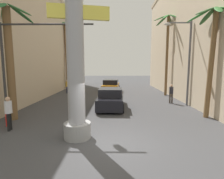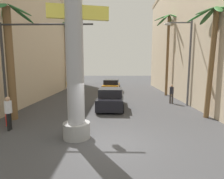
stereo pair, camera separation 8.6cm
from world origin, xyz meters
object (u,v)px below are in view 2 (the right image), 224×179
at_px(traffic_light_mast, 31,52).
at_px(fire_hydrant, 8,119).
at_px(street_lamp, 186,55).
at_px(pedestrian_mid_right, 172,92).
at_px(car_lead, 111,99).
at_px(pedestrian_far_left, 68,85).
at_px(palm_tree_mid_right, 168,42).
at_px(palm_tree_far_left, 67,50).
at_px(palm_tree_near_right, 213,42).
at_px(pedestrian_curb_left, 8,111).
at_px(car_far, 112,86).
at_px(palm_tree_near_left, 9,51).
at_px(neon_sign_pole, 74,29).

bearing_deg(traffic_light_mast, fire_hydrant, -139.34).
relative_size(street_lamp, pedestrian_mid_right, 4.08).
bearing_deg(traffic_light_mast, car_lead, 38.21).
bearing_deg(pedestrian_far_left, palm_tree_mid_right, -7.60).
bearing_deg(palm_tree_mid_right, palm_tree_far_left, 156.53).
relative_size(palm_tree_near_right, pedestrian_curb_left, 3.91).
bearing_deg(car_far, street_lamp, -52.83).
distance_m(pedestrian_far_left, fire_hydrant, 11.96).
bearing_deg(car_far, pedestrian_far_left, -165.37).
height_order(palm_tree_far_left, pedestrian_far_left, palm_tree_far_left).
distance_m(traffic_light_mast, car_lead, 6.52).
xyz_separation_m(car_far, pedestrian_far_left, (-5.33, -1.39, 0.20)).
relative_size(street_lamp, palm_tree_far_left, 0.73).
relative_size(car_lead, car_far, 1.00).
xyz_separation_m(car_far, palm_tree_near_left, (-5.68, -12.16, 3.34)).
height_order(traffic_light_mast, fire_hydrant, traffic_light_mast).
bearing_deg(pedestrian_curb_left, neon_sign_pole, -13.41).
bearing_deg(street_lamp, palm_tree_near_left, -160.97).
height_order(palm_tree_mid_right, pedestrian_mid_right, palm_tree_mid_right).
distance_m(palm_tree_near_right, pedestrian_curb_left, 12.02).
xyz_separation_m(street_lamp, traffic_light_mast, (-10.38, -4.35, -0.09)).
relative_size(neon_sign_pole, palm_tree_near_left, 1.54).
distance_m(traffic_light_mast, pedestrian_mid_right, 11.37).
xyz_separation_m(pedestrian_curb_left, pedestrian_far_left, (-0.50, 12.60, -0.07)).
xyz_separation_m(car_lead, pedestrian_curb_left, (-4.99, -5.04, 0.31)).
height_order(palm_tree_near_right, palm_tree_mid_right, palm_tree_mid_right).
xyz_separation_m(car_lead, pedestrian_far_left, (-5.49, 7.56, 0.24)).
bearing_deg(car_far, neon_sign_pole, -94.67).
xyz_separation_m(neon_sign_pole, palm_tree_mid_right, (7.39, 11.92, 1.11)).
height_order(car_far, palm_tree_far_left, palm_tree_far_left).
bearing_deg(pedestrian_curb_left, car_far, 70.94).
relative_size(neon_sign_pole, street_lamp, 1.54).
bearing_deg(palm_tree_far_left, car_lead, -60.39).
distance_m(palm_tree_far_left, pedestrian_curb_left, 17.18).
height_order(car_lead, pedestrian_far_left, pedestrian_far_left).
xyz_separation_m(car_far, palm_tree_near_right, (6.36, -11.53, 3.90)).
bearing_deg(palm_tree_near_left, palm_tree_mid_right, 37.89).
bearing_deg(neon_sign_pole, palm_tree_near_right, 23.68).
height_order(traffic_light_mast, palm_tree_near_left, palm_tree_near_left).
height_order(palm_tree_near_left, fire_hydrant, palm_tree_near_left).
xyz_separation_m(street_lamp, fire_hydrant, (-11.44, -5.26, -3.74)).
bearing_deg(car_lead, palm_tree_near_left, -151.26).
relative_size(car_lead, pedestrian_curb_left, 2.73).
bearing_deg(neon_sign_pole, street_lamp, 42.67).
relative_size(neon_sign_pole, palm_tree_mid_right, 1.20).
bearing_deg(car_far, palm_tree_mid_right, -25.35).
xyz_separation_m(pedestrian_mid_right, fire_hydrant, (-10.72, -6.07, -0.61)).
distance_m(car_lead, pedestrian_far_left, 9.35).
bearing_deg(pedestrian_far_left, car_far, 14.63).
bearing_deg(street_lamp, car_far, 127.17).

